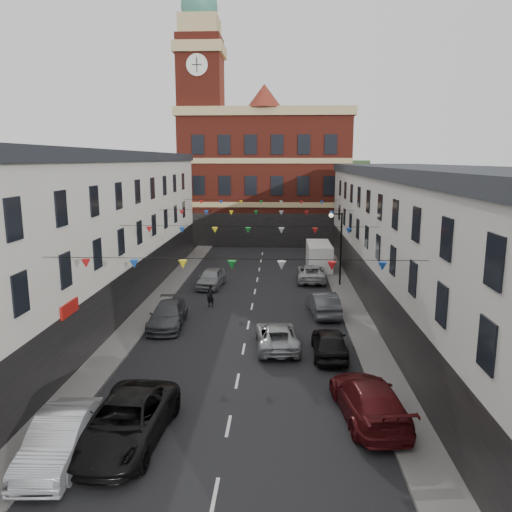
% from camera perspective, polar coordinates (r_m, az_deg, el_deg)
% --- Properties ---
extents(ground, '(160.00, 160.00, 0.00)m').
position_cam_1_polar(ground, '(27.58, -1.42, -10.58)').
color(ground, black).
rests_on(ground, ground).
extents(pavement_left, '(1.80, 64.00, 0.15)m').
position_cam_1_polar(pavement_left, '(30.66, -14.26, -8.53)').
color(pavement_left, '#605E5B').
rests_on(pavement_left, ground).
extents(pavement_right, '(1.80, 64.00, 0.15)m').
position_cam_1_polar(pavement_right, '(29.78, 12.40, -9.03)').
color(pavement_right, '#605E5B').
rests_on(pavement_right, ground).
extents(terrace_left, '(8.40, 56.00, 10.70)m').
position_cam_1_polar(terrace_left, '(30.29, -24.15, 0.92)').
color(terrace_left, beige).
rests_on(terrace_left, ground).
extents(terrace_right, '(8.40, 56.00, 9.70)m').
position_cam_1_polar(terrace_right, '(28.84, 22.73, -0.44)').
color(terrace_right, '#BBB7AF').
rests_on(terrace_right, ground).
extents(civic_building, '(20.60, 13.30, 18.50)m').
position_cam_1_polar(civic_building, '(63.59, 1.08, 9.16)').
color(civic_building, maroon).
rests_on(civic_building, ground).
extents(clock_tower, '(5.60, 5.60, 30.00)m').
position_cam_1_polar(clock_tower, '(61.50, -6.24, 15.38)').
color(clock_tower, maroon).
rests_on(clock_tower, ground).
extents(distant_hill, '(40.00, 14.00, 10.00)m').
position_cam_1_polar(distant_hill, '(87.94, -1.07, 7.61)').
color(distant_hill, '#284922').
rests_on(distant_hill, ground).
extents(street_lamp, '(1.10, 0.36, 6.00)m').
position_cam_1_polar(street_lamp, '(40.34, 9.36, 1.94)').
color(street_lamp, black).
rests_on(street_lamp, ground).
extents(car_left_b, '(2.02, 4.94, 1.59)m').
position_cam_1_polar(car_left_b, '(19.24, -21.54, -18.87)').
color(car_left_b, '#A7AAAF').
rests_on(car_left_b, ground).
extents(car_left_c, '(3.13, 6.09, 1.64)m').
position_cam_1_polar(car_left_c, '(19.57, -14.69, -17.81)').
color(car_left_c, black).
rests_on(car_left_c, ground).
extents(car_left_d, '(2.27, 5.07, 1.44)m').
position_cam_1_polar(car_left_d, '(31.32, -10.07, -6.69)').
color(car_left_d, '#44464C').
rests_on(car_left_d, ground).
extents(car_left_e, '(2.19, 4.59, 1.52)m').
position_cam_1_polar(car_left_e, '(40.41, -5.14, -2.49)').
color(car_left_e, gray).
rests_on(car_left_e, ground).
extents(car_right_c, '(2.89, 5.77, 1.61)m').
position_cam_1_polar(car_right_c, '(20.99, 12.78, -15.70)').
color(car_right_c, '#4F0F12').
rests_on(car_right_c, ground).
extents(car_right_d, '(1.79, 4.39, 1.49)m').
position_cam_1_polar(car_right_d, '(26.67, 8.43, -9.75)').
color(car_right_d, black).
rests_on(car_right_d, ground).
extents(car_right_e, '(2.08, 4.80, 1.54)m').
position_cam_1_polar(car_right_e, '(33.46, 7.71, -5.38)').
color(car_right_e, '#484B4F').
rests_on(car_right_e, ground).
extents(car_right_f, '(2.44, 5.11, 1.41)m').
position_cam_1_polar(car_right_f, '(42.46, 6.32, -1.93)').
color(car_right_f, '#B0B2B5').
rests_on(car_right_f, ground).
extents(moving_car, '(2.64, 4.99, 1.34)m').
position_cam_1_polar(moving_car, '(27.58, 2.40, -9.10)').
color(moving_car, '#A5A8AB').
rests_on(moving_car, ground).
extents(white_van, '(2.15, 5.56, 2.46)m').
position_cam_1_polar(white_van, '(47.01, 7.19, -0.04)').
color(white_van, white).
rests_on(white_van, ground).
extents(pedestrian, '(0.69, 0.57, 1.62)m').
position_cam_1_polar(pedestrian, '(34.91, -5.22, -4.56)').
color(pedestrian, black).
rests_on(pedestrian, ground).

